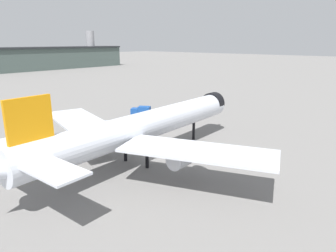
% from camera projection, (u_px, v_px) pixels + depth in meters
% --- Properties ---
extents(ground, '(900.00, 900.00, 0.00)m').
position_uv_depth(ground, '(157.00, 156.00, 57.53)').
color(ground, slate).
extents(airliner_near_gate, '(54.88, 50.15, 14.40)m').
position_uv_depth(airliner_near_gate, '(143.00, 127.00, 53.84)').
color(airliner_near_gate, silver).
rests_on(airliner_near_gate, ground).
extents(terminal_building, '(197.83, 22.33, 29.07)m').
position_uv_depth(terminal_building, '(0.00, 60.00, 208.75)').
color(terminal_building, '#475651').
rests_on(terminal_building, ground).
extents(service_truck_front, '(4.71, 5.92, 3.00)m').
position_uv_depth(service_truck_front, '(141.00, 111.00, 87.35)').
color(service_truck_front, black).
rests_on(service_truck_front, ground).
extents(traffic_cone_near_nose, '(0.55, 0.55, 0.69)m').
position_uv_depth(traffic_cone_near_nose, '(93.00, 120.00, 83.03)').
color(traffic_cone_near_nose, '#F2600C').
rests_on(traffic_cone_near_nose, ground).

